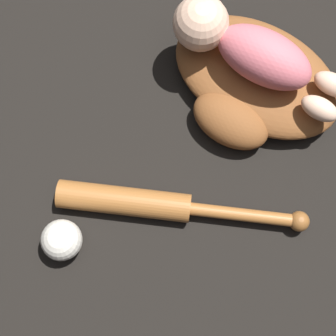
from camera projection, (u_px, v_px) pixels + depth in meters
The scene contains 5 objects.
ground_plane at pixel (255, 105), 1.15m from camera, with size 6.00×6.00×0.00m, color black.
baseball_glove at pixel (253, 83), 1.12m from camera, with size 0.41×0.34×0.08m.
baby_figure at pixel (246, 48), 1.05m from camera, with size 0.36×0.20×0.11m.
baseball_bat at pixel (151, 204), 1.07m from camera, with size 0.38×0.36×0.05m.
baseball at pixel (62, 240), 1.04m from camera, with size 0.08×0.08×0.08m.
Camera 1 is at (-0.20, 0.40, 1.08)m, focal length 60.00 mm.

